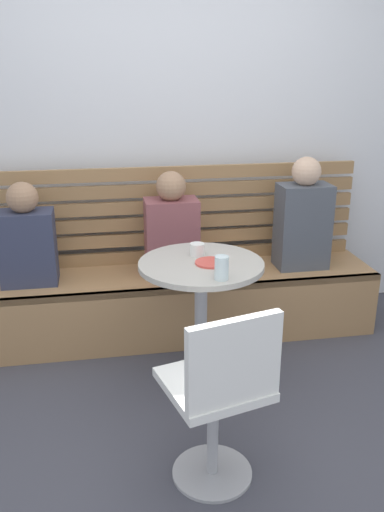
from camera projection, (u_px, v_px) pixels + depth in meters
name	position (u px, v px, depth m)	size (l,w,h in m)	color
ground	(208.00, 449.00, 2.56)	(8.00, 8.00, 0.00)	#42424C
back_wall	(162.00, 111.00, 3.59)	(5.20, 0.10, 2.90)	silver
booth_bench	(173.00, 303.00, 3.60)	(2.70, 0.52, 0.44)	#A87C51
booth_backrest	(167.00, 215.00, 3.63)	(2.65, 0.04, 0.67)	#9A7249
cafe_table	(201.00, 300.00, 2.94)	(0.68, 0.68, 0.74)	#ADADB2
white_chair	(220.00, 393.00, 2.19)	(0.49, 0.49, 0.85)	#ADADB2
person_adult	(303.00, 219.00, 3.54)	(0.34, 0.22, 0.75)	#4C515B
person_child_left	(27.00, 240.00, 3.28)	(0.34, 0.22, 0.65)	#333851
person_child_middle	(172.00, 229.00, 3.44)	(0.34, 0.22, 0.68)	brown
cup_glass_tall	(222.00, 268.00, 2.62)	(0.07, 0.07, 0.12)	silver
cup_ceramic_white	(197.00, 249.00, 2.95)	(0.08, 0.08, 0.07)	white
plate_small	(211.00, 263.00, 2.84)	(0.17, 0.17, 0.01)	#DB4C42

